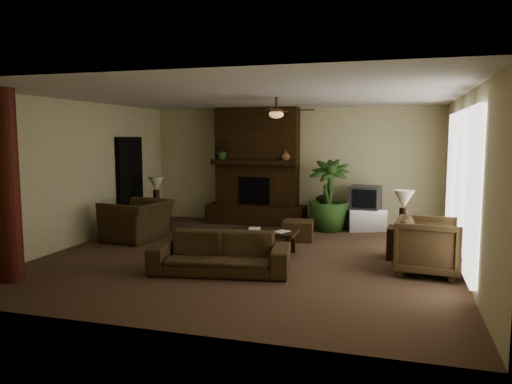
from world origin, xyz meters
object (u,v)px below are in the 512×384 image
(tv_stand, at_px, (365,219))
(sofa, at_px, (220,246))
(coffee_table, at_px, (263,233))
(floor_plant, at_px, (328,211))
(side_table_left, at_px, (158,217))
(ottoman, at_px, (298,230))
(lamp_right, at_px, (404,202))
(armchair_right, at_px, (429,244))
(lamp_left, at_px, (156,185))
(log_column, at_px, (7,186))
(side_table_right, at_px, (403,243))
(floor_vase, at_px, (323,209))
(armchair_left, at_px, (137,214))

(tv_stand, bearing_deg, sofa, -136.93)
(coffee_table, distance_m, floor_plant, 2.64)
(sofa, relative_size, tv_stand, 2.51)
(coffee_table, height_order, side_table_left, side_table_left)
(ottoman, relative_size, lamp_right, 0.92)
(armchair_right, height_order, ottoman, armchair_right)
(lamp_left, xyz_separation_m, lamp_right, (5.40, -1.36, 0.00))
(tv_stand, distance_m, lamp_left, 4.80)
(coffee_table, bearing_deg, lamp_left, 151.42)
(log_column, xyz_separation_m, lamp_right, (5.55, 2.89, -0.40))
(ottoman, xyz_separation_m, lamp_right, (2.04, -1.06, 0.80))
(sofa, relative_size, armchair_right, 2.22)
(side_table_right, distance_m, lamp_right, 0.73)
(sofa, height_order, lamp_left, lamp_left)
(floor_vase, xyz_separation_m, lamp_right, (1.77, -2.62, 0.57))
(log_column, xyz_separation_m, armchair_left, (0.34, 3.05, -0.86))
(side_table_left, height_order, side_table_right, same)
(armchair_right, xyz_separation_m, floor_vase, (-2.15, 3.45, -0.05))
(side_table_left, bearing_deg, floor_plant, 13.21)
(armchair_left, bearing_deg, armchair_right, 87.33)
(sofa, bearing_deg, armchair_right, 5.58)
(ottoman, relative_size, side_table_left, 1.09)
(tv_stand, distance_m, side_table_right, 2.56)
(floor_vase, bearing_deg, side_table_left, -160.60)
(armchair_right, relative_size, side_table_right, 1.75)
(sofa, distance_m, coffee_table, 1.42)
(lamp_left, bearing_deg, armchair_right, -20.76)
(sofa, height_order, ottoman, sofa)
(floor_plant, height_order, side_table_right, floor_plant)
(log_column, distance_m, ottoman, 5.42)
(armchair_right, height_order, side_table_right, armchair_right)
(coffee_table, relative_size, floor_vase, 1.56)
(armchair_left, distance_m, tv_stand, 5.00)
(armchair_left, bearing_deg, floor_vase, 132.96)
(armchair_right, bearing_deg, coffee_table, 84.22)
(ottoman, bearing_deg, sofa, -104.24)
(floor_vase, relative_size, lamp_right, 1.18)
(tv_stand, relative_size, side_table_left, 1.55)
(ottoman, bearing_deg, floor_vase, 80.20)
(floor_plant, height_order, lamp_left, lamp_left)
(floor_vase, bearing_deg, log_column, -124.47)
(log_column, distance_m, lamp_left, 4.27)
(side_table_right, bearing_deg, coffee_table, -172.31)
(log_column, height_order, armchair_right, log_column)
(floor_vase, distance_m, lamp_left, 3.88)
(lamp_right, bearing_deg, armchair_left, 178.26)
(tv_stand, bearing_deg, floor_plant, 175.31)
(ottoman, xyz_separation_m, tv_stand, (1.24, 1.43, 0.05))
(log_column, relative_size, coffee_table, 2.33)
(floor_vase, bearing_deg, side_table_right, -55.33)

